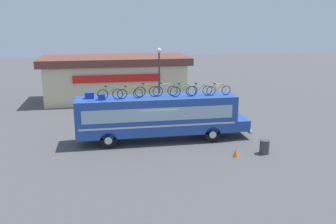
% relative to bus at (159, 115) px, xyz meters
% --- Properties ---
extents(ground_plane, '(120.00, 120.00, 0.00)m').
position_rel_bus_xyz_m(ground_plane, '(-0.15, -0.00, -1.81)').
color(ground_plane, '#4C4C4F').
extents(bus, '(11.99, 2.40, 3.11)m').
position_rel_bus_xyz_m(bus, '(0.00, 0.00, 0.00)').
color(bus, '#23479E').
rests_on(bus, ground).
extents(luggage_bag_1, '(0.58, 0.54, 0.42)m').
position_rel_bus_xyz_m(luggage_bag_1, '(-4.61, 0.27, 1.51)').
color(luggage_bag_1, '#193899').
rests_on(luggage_bag_1, bus).
extents(luggage_bag_2, '(0.46, 0.44, 0.38)m').
position_rel_bus_xyz_m(luggage_bag_2, '(-3.83, -0.35, 1.49)').
color(luggage_bag_2, '#193899').
rests_on(luggage_bag_2, bus).
extents(rooftop_bicycle_1, '(1.65, 0.44, 0.92)m').
position_rel_bus_xyz_m(rooftop_bicycle_1, '(-3.27, -0.37, 1.68)').
color(rooftop_bicycle_1, black).
rests_on(rooftop_bicycle_1, bus).
extents(rooftop_bicycle_2, '(1.69, 0.44, 0.86)m').
position_rel_bus_xyz_m(rooftop_bicycle_2, '(-1.97, -0.28, 1.66)').
color(rooftop_bicycle_2, black).
rests_on(rooftop_bicycle_2, bus).
extents(rooftop_bicycle_3, '(1.68, 0.44, 0.95)m').
position_rel_bus_xyz_m(rooftop_bicycle_3, '(-0.79, 0.03, 1.69)').
color(rooftop_bicycle_3, black).
rests_on(rooftop_bicycle_3, bus).
extents(rooftop_bicycle_4, '(1.72, 0.44, 0.93)m').
position_rel_bus_xyz_m(rooftop_bicycle_4, '(0.45, 0.08, 1.69)').
color(rooftop_bicycle_4, black).
rests_on(rooftop_bicycle_4, bus).
extents(rooftop_bicycle_5, '(1.80, 0.44, 0.95)m').
position_rel_bus_xyz_m(rooftop_bicycle_5, '(1.60, -0.33, 1.69)').
color(rooftop_bicycle_5, black).
rests_on(rooftop_bicycle_5, bus).
extents(rooftop_bicycle_6, '(1.73, 0.44, 0.90)m').
position_rel_bus_xyz_m(rooftop_bicycle_6, '(2.82, -0.15, 1.68)').
color(rooftop_bicycle_6, black).
rests_on(rooftop_bicycle_6, bus).
extents(rooftop_bicycle_7, '(1.73, 0.44, 0.86)m').
position_rel_bus_xyz_m(rooftop_bicycle_7, '(4.11, -0.28, 1.66)').
color(rooftop_bicycle_7, black).
rests_on(rooftop_bicycle_7, bus).
extents(roadside_building, '(14.93, 6.55, 4.49)m').
position_rel_bus_xyz_m(roadside_building, '(-2.33, 14.03, 0.48)').
color(roadside_building, beige).
rests_on(roadside_building, ground).
extents(trash_bin, '(0.61, 0.61, 0.89)m').
position_rel_bus_xyz_m(trash_bin, '(6.10, -3.77, -1.37)').
color(trash_bin, '#3F3F47').
rests_on(trash_bin, ground).
extents(traffic_cone, '(0.39, 0.39, 0.49)m').
position_rel_bus_xyz_m(traffic_cone, '(4.13, -4.00, -1.57)').
color(traffic_cone, orange).
rests_on(traffic_cone, ground).
extents(street_lamp, '(0.39, 0.39, 5.89)m').
position_rel_bus_xyz_m(street_lamp, '(1.00, 6.22, 2.02)').
color(street_lamp, '#38383D').
rests_on(street_lamp, ground).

